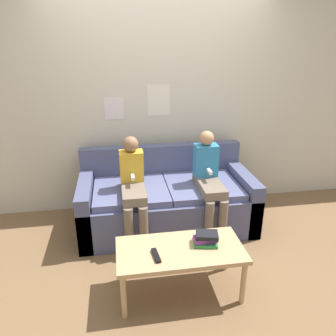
{
  "coord_description": "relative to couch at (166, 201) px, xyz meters",
  "views": [
    {
      "loc": [
        -0.5,
        -2.65,
        1.96
      ],
      "look_at": [
        0.0,
        0.44,
        0.73
      ],
      "focal_mm": 35.0,
      "sensor_mm": 36.0,
      "label": 1
    }
  ],
  "objects": [
    {
      "name": "person_right",
      "position": [
        0.42,
        -0.22,
        0.32
      ],
      "size": [
        0.24,
        0.61,
        1.08
      ],
      "color": "#756656",
      "rests_on": "ground_plane"
    },
    {
      "name": "wall_back",
      "position": [
        -0.0,
        0.55,
        1.01
      ],
      "size": [
        8.0,
        0.06,
        2.6
      ],
      "color": "beige",
      "rests_on": "ground_plane"
    },
    {
      "name": "tv_remote",
      "position": [
        -0.26,
        -1.16,
        0.15
      ],
      "size": [
        0.06,
        0.17,
        0.02
      ],
      "rotation": [
        0.0,
        0.0,
        0.12
      ],
      "color": "black",
      "rests_on": "coffee_table"
    },
    {
      "name": "coffee_table",
      "position": [
        -0.06,
        -1.09,
        0.09
      ],
      "size": [
        1.01,
        0.5,
        0.42
      ],
      "color": "tan",
      "rests_on": "ground_plane"
    },
    {
      "name": "book_stack",
      "position": [
        0.16,
        -1.06,
        0.18
      ],
      "size": [
        0.22,
        0.19,
        0.1
      ],
      "color": "#2D8442",
      "rests_on": "coffee_table"
    },
    {
      "name": "couch",
      "position": [
        0.0,
        0.0,
        0.0
      ],
      "size": [
        1.86,
        0.92,
        0.82
      ],
      "color": "#4C5175",
      "rests_on": "ground_plane"
    },
    {
      "name": "person_left",
      "position": [
        -0.37,
        -0.22,
        0.31
      ],
      "size": [
        0.24,
        0.61,
        1.06
      ],
      "color": "#756656",
      "rests_on": "ground_plane"
    },
    {
      "name": "ground_plane",
      "position": [
        0.0,
        -0.57,
        -0.29
      ],
      "size": [
        10.0,
        10.0,
        0.0
      ],
      "primitive_type": "plane",
      "color": "brown"
    }
  ]
}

